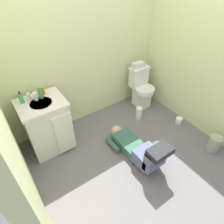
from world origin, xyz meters
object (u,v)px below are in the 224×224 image
(bottle_green, at_px, (40,93))
(toilet, at_px, (141,88))
(bottle_amber, at_px, (43,91))
(bottle_white, at_px, (35,96))
(bottle_clear, at_px, (29,97))
(paper_towel_roll, at_px, (139,113))
(person_plumber, at_px, (138,149))
(tissue_box, at_px, (138,65))
(toilet_paper_roll, at_px, (179,120))
(trash_can, at_px, (214,143))
(soap_dispenser, at_px, (21,98))
(vanity_cabinet, at_px, (47,125))
(faucet, at_px, (36,94))

(bottle_green, bearing_deg, toilet, -1.53)
(bottle_amber, bearing_deg, bottle_white, -150.52)
(bottle_clear, height_order, paper_towel_roll, bottle_clear)
(toilet, height_order, person_plumber, toilet)
(bottle_clear, relative_size, paper_towel_roll, 0.48)
(bottle_green, distance_m, paper_towel_roll, 1.69)
(tissue_box, height_order, toilet_paper_roll, tissue_box)
(trash_can, bearing_deg, soap_dispenser, 143.61)
(soap_dispenser, xyz_separation_m, bottle_white, (0.17, -0.05, -0.01))
(soap_dispenser, bearing_deg, bottle_amber, 4.36)
(tissue_box, bearing_deg, bottle_white, -178.20)
(bottle_clear, distance_m, bottle_white, 0.08)
(tissue_box, height_order, bottle_green, bottle_green)
(person_plumber, relative_size, trash_can, 4.15)
(vanity_cabinet, height_order, trash_can, vanity_cabinet)
(toilet, bearing_deg, bottle_amber, 176.42)
(tissue_box, xyz_separation_m, bottle_clear, (-1.86, -0.02, 0.08))
(faucet, distance_m, paper_towel_roll, 1.73)
(tissue_box, distance_m, trash_can, 1.73)
(vanity_cabinet, xyz_separation_m, person_plumber, (0.92, -0.91, -0.24))
(toilet, distance_m, bottle_amber, 1.78)
(soap_dispenser, bearing_deg, trash_can, -36.39)
(person_plumber, relative_size, bottle_green, 6.44)
(bottle_green, xyz_separation_m, paper_towel_roll, (1.45, -0.37, -0.78))
(paper_towel_roll, bearing_deg, tissue_box, 58.12)
(bottle_white, bearing_deg, bottle_green, 10.00)
(soap_dispenser, distance_m, trash_can, 2.76)
(tissue_box, relative_size, bottle_white, 1.87)
(soap_dispenser, bearing_deg, faucet, 6.01)
(toilet, bearing_deg, paper_towel_roll, -133.20)
(toilet_paper_roll, bearing_deg, toilet, 104.15)
(bottle_amber, bearing_deg, faucet, -178.72)
(faucet, xyz_separation_m, toilet_paper_roll, (2.00, -0.91, -0.82))
(bottle_clear, relative_size, trash_can, 0.44)
(tissue_box, height_order, soap_dispenser, soap_dispenser)
(bottle_clear, xyz_separation_m, bottle_green, (0.15, -0.02, 0.03))
(trash_can, bearing_deg, tissue_box, 96.80)
(bottle_amber, distance_m, paper_towel_roll, 1.65)
(soap_dispenser, xyz_separation_m, bottle_green, (0.24, -0.04, 0.01))
(person_plumber, relative_size, bottle_white, 9.06)
(bottle_clear, relative_size, bottle_amber, 0.95)
(faucet, xyz_separation_m, soap_dispenser, (-0.19, -0.02, 0.02))
(bottle_clear, bearing_deg, soap_dispenser, 170.93)
(bottle_green, bearing_deg, bottle_clear, 171.18)
(tissue_box, bearing_deg, bottle_clear, -179.35)
(bottle_amber, height_order, paper_towel_roll, bottle_amber)
(bottle_amber, distance_m, toilet_paper_roll, 2.27)
(toilet, distance_m, person_plumber, 1.31)
(paper_towel_roll, distance_m, toilet_paper_roll, 0.70)
(faucet, bearing_deg, toilet_paper_roll, -24.42)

